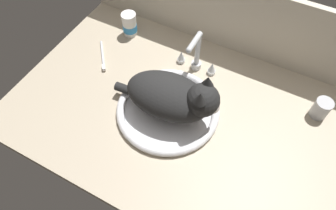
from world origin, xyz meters
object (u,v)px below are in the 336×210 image
Objects in this scene: metal_jar at (321,108)px; faucet at (196,56)px; sink_basin at (168,109)px; toothbrush at (103,56)px; pill_bottle at (130,25)px; cat at (175,97)px.

faucet is at bearing -179.03° from metal_jar.
toothbrush is (-35.87, 10.90, -0.62)cm from sink_basin.
sink_basin is at bearing -16.90° from toothbrush.
metal_jar is at bearing -3.32° from pill_bottle.
metal_jar is 0.54× the size of toothbrush.
cat is (2.54, -22.68, 2.68)cm from faucet.
sink_basin is 0.96× the size of cat.
cat is 3.75× the size of pill_bottle.
sink_basin is 37.49cm from toothbrush.
sink_basin is at bearing -153.55° from metal_jar.
faucet reaches higher than sink_basin.
faucet is 2.49× the size of metal_jar.
sink_basin is 2.70× the size of toothbrush.
sink_basin is 43.94cm from pill_bottle.
faucet is at bearing 90.00° from sink_basin.
cat reaches higher than metal_jar.
cat is 5.16× the size of metal_jar.
pill_bottle is at bearing 81.85° from toothbrush.
pill_bottle is at bearing 170.63° from faucet.
cat is 45.95cm from pill_bottle.
metal_jar is (45.06, 23.49, -6.25)cm from cat.
sink_basin is 4.96× the size of metal_jar.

